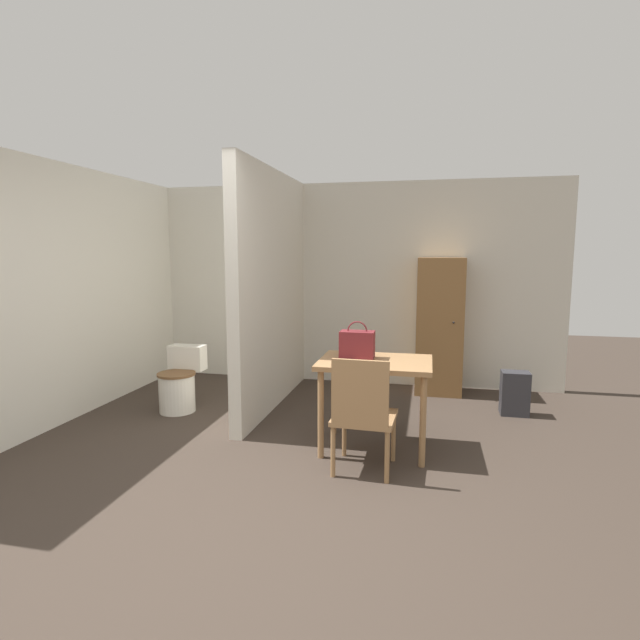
{
  "coord_description": "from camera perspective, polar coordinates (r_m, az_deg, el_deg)",
  "views": [
    {
      "loc": [
        1.17,
        -2.69,
        1.65
      ],
      "look_at": [
        0.21,
        1.68,
        1.04
      ],
      "focal_mm": 28.0,
      "sensor_mm": 36.0,
      "label": 1
    }
  ],
  "objects": [
    {
      "name": "toilet",
      "position": [
        5.48,
        -15.75,
        -6.97
      ],
      "size": [
        0.39,
        0.54,
        0.66
      ],
      "color": "silver",
      "rests_on": "ground_plane"
    },
    {
      "name": "wooden_chair",
      "position": [
        3.77,
        4.93,
        -10.42
      ],
      "size": [
        0.48,
        0.48,
        0.9
      ],
      "rotation": [
        0.0,
        0.0,
        -0.04
      ],
      "color": "#997047",
      "rests_on": "ground_plane"
    },
    {
      "name": "wall_left",
      "position": [
        5.66,
        -25.78,
        2.93
      ],
      "size": [
        0.12,
        4.5,
        2.5
      ],
      "color": "beige",
      "rests_on": "ground_plane"
    },
    {
      "name": "handbag",
      "position": [
        4.22,
        4.27,
        -2.76
      ],
      "size": [
        0.29,
        0.16,
        0.31
      ],
      "color": "maroon",
      "rests_on": "dining_table"
    },
    {
      "name": "dining_table",
      "position": [
        4.19,
        6.31,
        -6.0
      ],
      "size": [
        0.92,
        0.68,
        0.76
      ],
      "color": "#997047",
      "rests_on": "ground_plane"
    },
    {
      "name": "wooden_cabinet",
      "position": [
        6.0,
        13.51,
        -0.67
      ],
      "size": [
        0.53,
        0.5,
        1.59
      ],
      "color": "brown",
      "rests_on": "ground_plane"
    },
    {
      "name": "space_heater",
      "position": [
        5.51,
        21.37,
        -7.8
      ],
      "size": [
        0.27,
        0.2,
        0.45
      ],
      "color": "#2D2D33",
      "rests_on": "ground_plane"
    },
    {
      "name": "wall_back",
      "position": [
        6.37,
        1.79,
        4.15
      ],
      "size": [
        5.53,
        0.12,
        2.5
      ],
      "color": "beige",
      "rests_on": "ground_plane"
    },
    {
      "name": "partition_wall",
      "position": [
        5.35,
        -5.48,
        3.43
      ],
      "size": [
        0.12,
        2.23,
        2.5
      ],
      "color": "beige",
      "rests_on": "ground_plane"
    },
    {
      "name": "ground_plane",
      "position": [
        3.37,
        -10.41,
        -21.76
      ],
      "size": [
        16.0,
        16.0,
        0.0
      ],
      "primitive_type": "plane",
      "color": "#382D26"
    }
  ]
}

